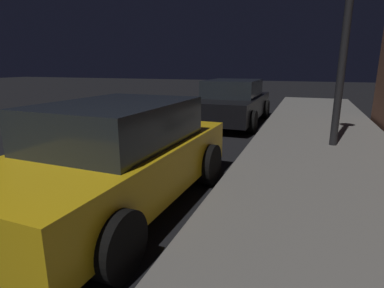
% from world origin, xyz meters
% --- Properties ---
extents(car_yellow_cab, '(2.08, 4.07, 1.43)m').
position_xyz_m(car_yellow_cab, '(2.85, 3.04, 0.72)').
color(car_yellow_cab, gold).
rests_on(car_yellow_cab, ground).
extents(car_black, '(2.08, 4.48, 1.43)m').
position_xyz_m(car_black, '(2.85, 9.76, 0.71)').
color(car_black, black).
rests_on(car_black, ground).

